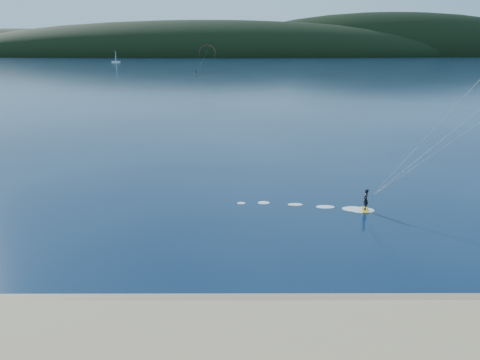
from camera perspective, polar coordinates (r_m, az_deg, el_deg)
The scene contains 4 objects.
wet_sand at distance 22.56m, azimuth -3.70°, elevation -16.29°, with size 220.00×2.50×0.10m.
headland at distance 759.75m, azimuth -0.23°, elevation 15.84°, with size 1200.00×310.00×140.00m.
kitesurfer_far at distance 221.88m, azimuth -4.32°, elevation 16.08°, with size 10.96×6.58×13.22m.
sailboat at distance 427.27m, azimuth -15.84°, elevation 14.61°, with size 7.99×5.04×11.20m.
Camera 1 is at (1.34, -14.37, 12.34)m, focal length 32.79 mm.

